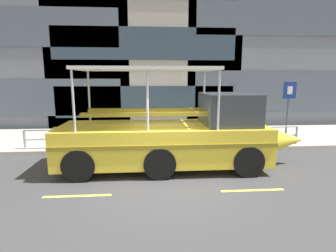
{
  "coord_description": "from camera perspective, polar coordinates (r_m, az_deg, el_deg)",
  "views": [
    {
      "loc": [
        -0.49,
        -7.69,
        3.09
      ],
      "look_at": [
        0.26,
        2.19,
        1.3
      ],
      "focal_mm": 28.36,
      "sensor_mm": 36.0,
      "label": 1
    }
  ],
  "objects": [
    {
      "name": "sidewalk",
      "position": [
        13.64,
        -2.19,
        -2.47
      ],
      "size": [
        32.0,
        4.8,
        0.18
      ],
      "primitive_type": "cube",
      "color": "#A8A59E",
      "rests_on": "ground_plane"
    },
    {
      "name": "curb_edge",
      "position": [
        11.22,
        -1.7,
        -5.27
      ],
      "size": [
        32.0,
        0.18,
        0.18
      ],
      "primitive_type": "cube",
      "color": "#B2ADA3",
      "rests_on": "ground_plane"
    },
    {
      "name": "parking_sign",
      "position": [
        13.49,
        24.5,
        4.88
      ],
      "size": [
        0.6,
        0.12,
        2.75
      ],
      "color": "#4C4F54",
      "rests_on": "sidewalk"
    },
    {
      "name": "ground_plane",
      "position": [
        8.3,
        -0.67,
        -11.61
      ],
      "size": [
        120.0,
        120.0,
        0.0
      ],
      "primitive_type": "plane",
      "color": "#3D3D3F"
    },
    {
      "name": "pedestrian_near_bow",
      "position": [
        12.93,
        14.73,
        1.12
      ],
      "size": [
        0.28,
        0.4,
        1.55
      ],
      "color": "#1E2338",
      "rests_on": "sidewalk"
    },
    {
      "name": "lane_centreline",
      "position": [
        7.46,
        -0.2,
        -14.21
      ],
      "size": [
        25.8,
        0.12,
        0.01
      ],
      "color": "#DBD64C",
      "rests_on": "ground_plane"
    },
    {
      "name": "curb_guardrail",
      "position": [
        11.41,
        -0.49,
        -1.65
      ],
      "size": [
        11.84,
        0.09,
        0.82
      ],
      "color": "#9EA0A8",
      "rests_on": "sidewalk"
    },
    {
      "name": "duck_tour_boat",
      "position": [
        9.21,
        2.1,
        -2.18
      ],
      "size": [
        8.72,
        2.52,
        3.44
      ],
      "color": "yellow",
      "rests_on": "ground_plane"
    }
  ]
}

